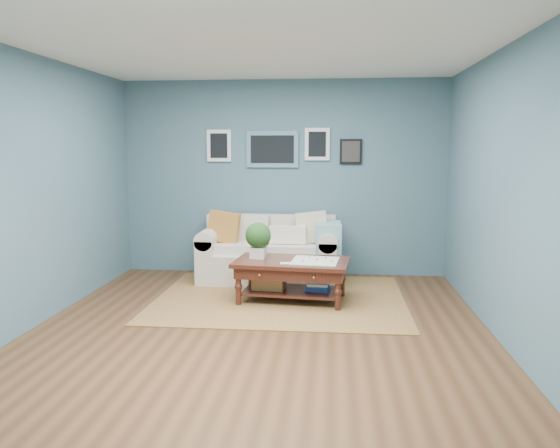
# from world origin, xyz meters

# --- Properties ---
(room_shell) EXTENTS (5.00, 5.02, 2.70)m
(room_shell) POSITION_xyz_m (-0.00, 0.06, 1.36)
(room_shell) COLOR brown
(room_shell) RESTS_ON ground
(area_rug) EXTENTS (2.91, 2.33, 0.01)m
(area_rug) POSITION_xyz_m (0.09, 1.15, 0.01)
(area_rug) COLOR brown
(area_rug) RESTS_ON ground
(loveseat) EXTENTS (1.87, 0.85, 0.96)m
(loveseat) POSITION_xyz_m (-0.06, 2.02, 0.39)
(loveseat) COLOR beige
(loveseat) RESTS_ON ground
(coffee_table) EXTENTS (1.36, 0.87, 0.91)m
(coffee_table) POSITION_xyz_m (0.17, 1.08, 0.40)
(coffee_table) COLOR #38130D
(coffee_table) RESTS_ON ground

